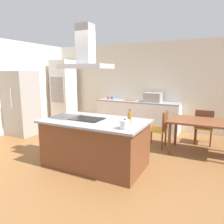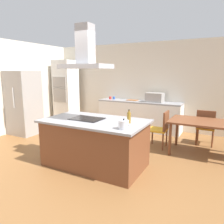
{
  "view_description": "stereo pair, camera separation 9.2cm",
  "coord_description": "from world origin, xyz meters",
  "px_view_note": "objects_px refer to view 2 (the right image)",
  "views": [
    {
      "loc": [
        2.02,
        -3.32,
        1.79
      ],
      "look_at": [
        0.16,
        0.4,
        1.0
      ],
      "focal_mm": 33.9,
      "sensor_mm": 36.0,
      "label": 1
    },
    {
      "loc": [
        2.11,
        -3.28,
        1.79
      ],
      "look_at": [
        0.16,
        0.4,
        1.0
      ],
      "focal_mm": 33.9,
      "sensor_mm": 36.0,
      "label": 2
    }
  ],
  "objects_px": {
    "coffee_mug_blue": "(114,98)",
    "chair_facing_back_wall": "(206,125)",
    "wall_oven_stack": "(66,92)",
    "cutting_board": "(132,100)",
    "coffee_mug_red": "(110,98)",
    "cooktop": "(87,119)",
    "countertop_microwave": "(155,97)",
    "tea_kettle": "(124,125)",
    "dining_table": "(204,125)",
    "range_hood": "(85,55)",
    "olive_oil_bottle": "(129,117)",
    "refrigerator": "(24,103)",
    "chair_at_left_end": "(161,127)"
  },
  "relations": [
    {
      "from": "coffee_mug_red",
      "to": "cutting_board",
      "type": "xyz_separation_m",
      "value": [
        0.77,
        0.06,
        -0.04
      ]
    },
    {
      "from": "cutting_board",
      "to": "chair_at_left_end",
      "type": "relative_size",
      "value": 0.38
    },
    {
      "from": "cooktop",
      "to": "coffee_mug_red",
      "type": "xyz_separation_m",
      "value": [
        -1.04,
        2.87,
        0.04
      ]
    },
    {
      "from": "olive_oil_bottle",
      "to": "wall_oven_stack",
      "type": "xyz_separation_m",
      "value": [
        -3.57,
        2.57,
        0.1
      ]
    },
    {
      "from": "coffee_mug_blue",
      "to": "wall_oven_stack",
      "type": "height_order",
      "value": "wall_oven_stack"
    },
    {
      "from": "coffee_mug_red",
      "to": "coffee_mug_blue",
      "type": "distance_m",
      "value": 0.12
    },
    {
      "from": "range_hood",
      "to": "cutting_board",
      "type": "bearing_deg",
      "value": 95.25
    },
    {
      "from": "dining_table",
      "to": "chair_facing_back_wall",
      "type": "distance_m",
      "value": 0.68
    },
    {
      "from": "tea_kettle",
      "to": "olive_oil_bottle",
      "type": "height_order",
      "value": "olive_oil_bottle"
    },
    {
      "from": "countertop_microwave",
      "to": "chair_at_left_end",
      "type": "xyz_separation_m",
      "value": [
        0.57,
        -1.32,
        -0.53
      ]
    },
    {
      "from": "countertop_microwave",
      "to": "chair_facing_back_wall",
      "type": "xyz_separation_m",
      "value": [
        1.49,
        -0.66,
        -0.53
      ]
    },
    {
      "from": "cutting_board",
      "to": "chair_facing_back_wall",
      "type": "height_order",
      "value": "cutting_board"
    },
    {
      "from": "cutting_board",
      "to": "range_hood",
      "type": "relative_size",
      "value": 0.38
    },
    {
      "from": "cooktop",
      "to": "countertop_microwave",
      "type": "distance_m",
      "value": 2.92
    },
    {
      "from": "coffee_mug_blue",
      "to": "cutting_board",
      "type": "xyz_separation_m",
      "value": [
        0.66,
        -0.0,
        -0.04
      ]
    },
    {
      "from": "chair_facing_back_wall",
      "to": "dining_table",
      "type": "bearing_deg",
      "value": -90.0
    },
    {
      "from": "coffee_mug_blue",
      "to": "range_hood",
      "type": "xyz_separation_m",
      "value": [
        0.93,
        -2.93,
        1.16
      ]
    },
    {
      "from": "coffee_mug_red",
      "to": "coffee_mug_blue",
      "type": "bearing_deg",
      "value": 33.68
    },
    {
      "from": "wall_oven_stack",
      "to": "countertop_microwave",
      "type": "bearing_deg",
      "value": 4.18
    },
    {
      "from": "countertop_microwave",
      "to": "coffee_mug_red",
      "type": "xyz_separation_m",
      "value": [
        -1.51,
        -0.01,
        -0.09
      ]
    },
    {
      "from": "chair_at_left_end",
      "to": "chair_facing_back_wall",
      "type": "relative_size",
      "value": 1.0
    },
    {
      "from": "tea_kettle",
      "to": "refrigerator",
      "type": "relative_size",
      "value": 0.12
    },
    {
      "from": "dining_table",
      "to": "cooktop",
      "type": "bearing_deg",
      "value": -141.61
    },
    {
      "from": "tea_kettle",
      "to": "chair_facing_back_wall",
      "type": "relative_size",
      "value": 0.25
    },
    {
      "from": "chair_at_left_end",
      "to": "range_hood",
      "type": "relative_size",
      "value": 0.99
    },
    {
      "from": "wall_oven_stack",
      "to": "chair_facing_back_wall",
      "type": "height_order",
      "value": "wall_oven_stack"
    },
    {
      "from": "tea_kettle",
      "to": "countertop_microwave",
      "type": "relative_size",
      "value": 0.44
    },
    {
      "from": "coffee_mug_blue",
      "to": "chair_facing_back_wall",
      "type": "xyz_separation_m",
      "value": [
        2.9,
        -0.71,
        -0.44
      ]
    },
    {
      "from": "countertop_microwave",
      "to": "wall_oven_stack",
      "type": "relative_size",
      "value": 0.23
    },
    {
      "from": "coffee_mug_red",
      "to": "chair_facing_back_wall",
      "type": "distance_m",
      "value": 3.1
    },
    {
      "from": "refrigerator",
      "to": "chair_facing_back_wall",
      "type": "height_order",
      "value": "refrigerator"
    },
    {
      "from": "countertop_microwave",
      "to": "chair_facing_back_wall",
      "type": "distance_m",
      "value": 1.71
    },
    {
      "from": "cutting_board",
      "to": "chair_facing_back_wall",
      "type": "relative_size",
      "value": 0.38
    },
    {
      "from": "tea_kettle",
      "to": "dining_table",
      "type": "relative_size",
      "value": 0.16
    },
    {
      "from": "coffee_mug_red",
      "to": "chair_at_left_end",
      "type": "distance_m",
      "value": 2.5
    },
    {
      "from": "countertop_microwave",
      "to": "dining_table",
      "type": "distance_m",
      "value": 2.03
    },
    {
      "from": "tea_kettle",
      "to": "coffee_mug_blue",
      "type": "bearing_deg",
      "value": 119.72
    },
    {
      "from": "olive_oil_bottle",
      "to": "countertop_microwave",
      "type": "distance_m",
      "value": 2.83
    },
    {
      "from": "coffee_mug_blue",
      "to": "chair_at_left_end",
      "type": "relative_size",
      "value": 0.1
    },
    {
      "from": "cooktop",
      "to": "coffee_mug_blue",
      "type": "relative_size",
      "value": 6.67
    },
    {
      "from": "tea_kettle",
      "to": "coffee_mug_red",
      "type": "height_order",
      "value": "tea_kettle"
    },
    {
      "from": "cutting_board",
      "to": "olive_oil_bottle",
      "type": "bearing_deg",
      "value": -68.69
    },
    {
      "from": "coffee_mug_blue",
      "to": "refrigerator",
      "type": "xyz_separation_m",
      "value": [
        -1.87,
        -2.06,
        -0.03
      ]
    },
    {
      "from": "dining_table",
      "to": "range_hood",
      "type": "xyz_separation_m",
      "value": [
        -1.96,
        -1.56,
        1.43
      ]
    },
    {
      "from": "wall_oven_stack",
      "to": "coffee_mug_red",
      "type": "bearing_deg",
      "value": 7.39
    },
    {
      "from": "range_hood",
      "to": "olive_oil_bottle",
      "type": "bearing_deg",
      "value": 5.05
    },
    {
      "from": "cooktop",
      "to": "coffee_mug_blue",
      "type": "bearing_deg",
      "value": 107.63
    },
    {
      "from": "refrigerator",
      "to": "chair_at_left_end",
      "type": "bearing_deg",
      "value": 10.04
    },
    {
      "from": "olive_oil_bottle",
      "to": "range_hood",
      "type": "height_order",
      "value": "range_hood"
    },
    {
      "from": "cooktop",
      "to": "refrigerator",
      "type": "relative_size",
      "value": 0.33
    }
  ]
}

